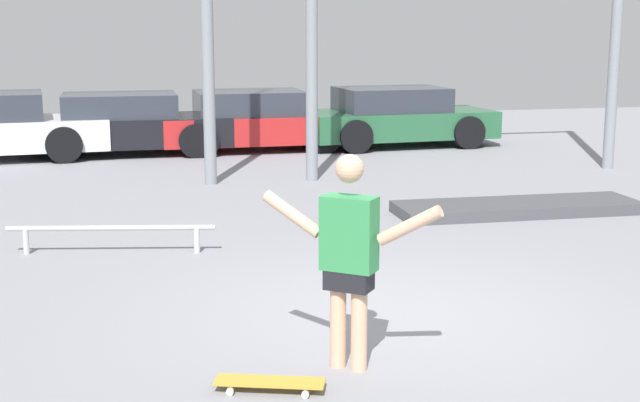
% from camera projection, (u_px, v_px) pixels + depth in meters
% --- Properties ---
extents(ground_plane, '(36.00, 36.00, 0.00)m').
position_uv_depth(ground_plane, '(394.00, 315.00, 8.07)').
color(ground_plane, gray).
extents(skateboarder, '(1.19, 0.97, 1.66)m').
position_uv_depth(skateboarder, '(349.00, 252.00, 6.65)').
color(skateboarder, '#DBAD89').
rests_on(skateboarder, ground_plane).
extents(skateboard, '(0.82, 0.45, 0.08)m').
position_uv_depth(skateboard, '(270.00, 382.00, 6.40)').
color(skateboard, gold).
rests_on(skateboard, ground_plane).
extents(manual_pad, '(3.47, 1.07, 0.16)m').
position_uv_depth(manual_pad, '(518.00, 208.00, 12.42)').
color(manual_pad, '#47474C').
rests_on(manual_pad, ground_plane).
extents(grind_rail, '(2.34, 0.53, 0.33)m').
position_uv_depth(grind_rail, '(111.00, 231.00, 10.19)').
color(grind_rail, '#B7BABF').
rests_on(grind_rail, ground_plane).
extents(parked_car_black, '(4.06, 1.95, 1.23)m').
position_uv_depth(parked_car_black, '(126.00, 124.00, 18.03)').
color(parked_car_black, black).
rests_on(parked_car_black, ground_plane).
extents(parked_car_red, '(4.05, 2.03, 1.24)m').
position_uv_depth(parked_car_red, '(255.00, 121.00, 18.67)').
color(parked_car_red, red).
rests_on(parked_car_red, ground_plane).
extents(parked_car_green, '(4.15, 2.14, 1.26)m').
position_uv_depth(parked_car_green, '(396.00, 117.00, 19.22)').
color(parked_car_green, '#28603D').
rests_on(parked_car_green, ground_plane).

